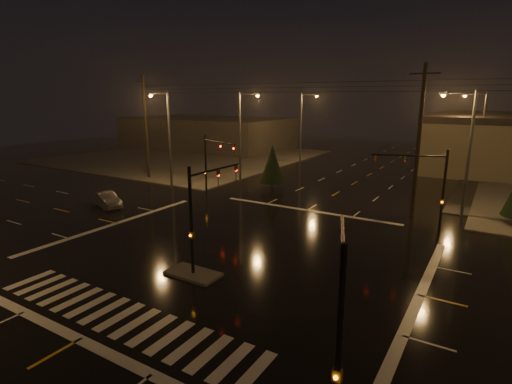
# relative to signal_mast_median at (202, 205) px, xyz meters

# --- Properties ---
(ground) EXTENTS (140.00, 140.00, 0.00)m
(ground) POSITION_rel_signal_mast_median_xyz_m (-0.00, 3.07, -3.75)
(ground) COLOR black
(ground) RESTS_ON ground
(sidewalk_nw) EXTENTS (36.00, 36.00, 0.12)m
(sidewalk_nw) POSITION_rel_signal_mast_median_xyz_m (-30.00, 33.07, -3.69)
(sidewalk_nw) COLOR #4D4A45
(sidewalk_nw) RESTS_ON ground
(median_island) EXTENTS (3.00, 1.60, 0.15)m
(median_island) POSITION_rel_signal_mast_median_xyz_m (-0.00, -0.93, -3.68)
(median_island) COLOR #4D4A45
(median_island) RESTS_ON ground
(crosswalk) EXTENTS (15.00, 2.60, 0.01)m
(crosswalk) POSITION_rel_signal_mast_median_xyz_m (-0.00, -5.93, -3.75)
(crosswalk) COLOR beige
(crosswalk) RESTS_ON ground
(stop_bar_near) EXTENTS (16.00, 0.50, 0.01)m
(stop_bar_near) POSITION_rel_signal_mast_median_xyz_m (-0.00, -7.93, -3.75)
(stop_bar_near) COLOR beige
(stop_bar_near) RESTS_ON ground
(stop_bar_far) EXTENTS (16.00, 0.50, 0.01)m
(stop_bar_far) POSITION_rel_signal_mast_median_xyz_m (-0.00, 14.07, -3.75)
(stop_bar_far) COLOR beige
(stop_bar_far) RESTS_ON ground
(commercial_block) EXTENTS (30.00, 18.00, 5.60)m
(commercial_block) POSITION_rel_signal_mast_median_xyz_m (-35.00, 45.07, -0.95)
(commercial_block) COLOR #3B3634
(commercial_block) RESTS_ON ground
(signal_mast_median) EXTENTS (0.25, 4.59, 6.00)m
(signal_mast_median) POSITION_rel_signal_mast_median_xyz_m (0.00, 0.00, 0.00)
(signal_mast_median) COLOR black
(signal_mast_median) RESTS_ON ground
(signal_mast_ne) EXTENTS (4.84, 1.86, 6.00)m
(signal_mast_ne) POSITION_rel_signal_mast_median_xyz_m (9.50, 13.21, 0.04)
(signal_mast_ne) COLOR black
(signal_mast_ne) RESTS_ON ground
(signal_mast_nw) EXTENTS (4.84, 1.86, 6.00)m
(signal_mast_nw) POSITION_rel_signal_mast_median_xyz_m (-9.50, 13.21, 0.04)
(signal_mast_nw) COLOR black
(signal_mast_nw) RESTS_ON ground
(signal_mast_se) EXTENTS (1.55, 3.87, 6.00)m
(signal_mast_se) POSITION_rel_signal_mast_median_xyz_m (10.23, -6.68, -0.04)
(signal_mast_se) COLOR black
(signal_mast_se) RESTS_ON ground
(streetlight_1) EXTENTS (2.77, 0.32, 10.00)m
(streetlight_1) POSITION_rel_signal_mast_median_xyz_m (-11.18, 21.07, 2.05)
(streetlight_1) COLOR #38383A
(streetlight_1) RESTS_ON ground
(streetlight_2) EXTENTS (2.77, 0.32, 10.00)m
(streetlight_2) POSITION_rel_signal_mast_median_xyz_m (-11.18, 37.07, 2.05)
(streetlight_2) COLOR #38383A
(streetlight_2) RESTS_ON ground
(streetlight_3) EXTENTS (2.77, 0.32, 10.00)m
(streetlight_3) POSITION_rel_signal_mast_median_xyz_m (11.18, 19.07, 2.05)
(streetlight_3) COLOR #38383A
(streetlight_3) RESTS_ON ground
(streetlight_4) EXTENTS (2.77, 0.32, 10.00)m
(streetlight_4) POSITION_rel_signal_mast_median_xyz_m (11.18, 39.07, 2.05)
(streetlight_4) COLOR #38383A
(streetlight_4) RESTS_ON ground
(streetlight_5) EXTENTS (0.32, 2.77, 10.00)m
(streetlight_5) POSITION_rel_signal_mast_median_xyz_m (-16.00, 14.26, 2.05)
(streetlight_5) COLOR #38383A
(streetlight_5) RESTS_ON ground
(utility_pole_0) EXTENTS (2.20, 0.32, 12.00)m
(utility_pole_0) POSITION_rel_signal_mast_median_xyz_m (-22.00, 17.07, 2.38)
(utility_pole_0) COLOR black
(utility_pole_0) RESTS_ON ground
(utility_pole_1) EXTENTS (2.20, 0.32, 12.00)m
(utility_pole_1) POSITION_rel_signal_mast_median_xyz_m (8.00, 17.07, 2.38)
(utility_pole_1) COLOR black
(utility_pole_1) RESTS_ON ground
(conifer_3) EXTENTS (2.54, 2.54, 4.68)m
(conifer_3) POSITION_rel_signal_mast_median_xyz_m (-6.52, 19.62, -1.07)
(conifer_3) COLOR black
(conifer_3) RESTS_ON ground
(car_crossing) EXTENTS (4.25, 2.53, 1.32)m
(car_crossing) POSITION_rel_signal_mast_median_xyz_m (-15.59, 5.85, -3.09)
(car_crossing) COLOR slate
(car_crossing) RESTS_ON ground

